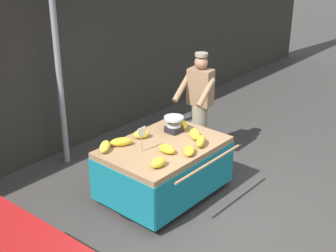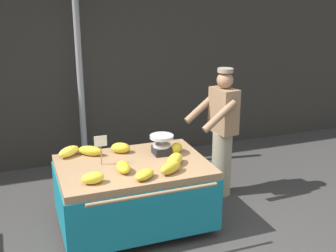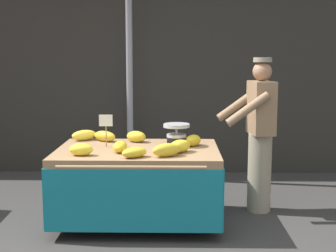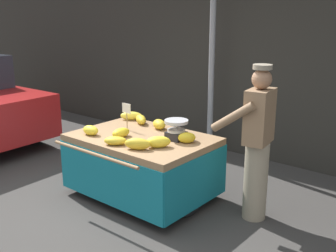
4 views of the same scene
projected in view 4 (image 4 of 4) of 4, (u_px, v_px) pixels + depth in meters
ground_plane at (85, 217)px, 4.61m from camera, size 60.00×60.00×0.00m
back_wall at (236, 26)px, 6.38m from camera, size 16.00×0.24×4.02m
street_pole at (212, 51)px, 6.21m from camera, size 0.09×0.09×3.30m
banana_cart at (142, 152)px, 4.97m from camera, size 1.68×1.37×0.79m
weighing_scale at (176, 130)px, 4.76m from camera, size 0.28×0.28×0.23m
price_sign at (127, 111)px, 5.12m from camera, size 0.14×0.01×0.34m
banana_bunch_0 at (115, 141)px, 4.58m from camera, size 0.29×0.26×0.10m
banana_bunch_1 at (91, 130)px, 4.95m from camera, size 0.23×0.14×0.12m
banana_bunch_2 at (141, 119)px, 5.45m from camera, size 0.31×0.27×0.12m
banana_bunch_3 at (121, 133)px, 4.86m from camera, size 0.14×0.25×0.11m
banana_bunch_4 at (187, 138)px, 4.65m from camera, size 0.23×0.23×0.12m
banana_bunch_5 at (138, 144)px, 4.42m from camera, size 0.31×0.24×0.13m
banana_bunch_6 at (131, 116)px, 5.64m from camera, size 0.31×0.28×0.12m
banana_bunch_7 at (158, 142)px, 4.49m from camera, size 0.29×0.30×0.13m
banana_bunch_8 at (159, 124)px, 5.21m from camera, size 0.27×0.24×0.12m
vendor_person at (257, 143)px, 4.39m from camera, size 0.62×0.57×1.71m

